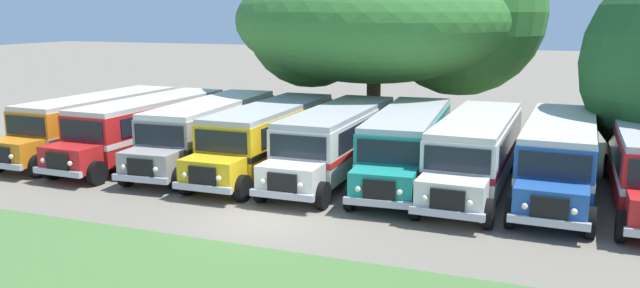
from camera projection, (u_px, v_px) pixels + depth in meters
The scene contains 10 objects.
ground_plane at pixel (264, 219), 21.07m from camera, with size 220.00×220.00×0.00m, color slate.
parked_bus_slot_0 at pixel (97, 121), 31.04m from camera, with size 2.94×10.87×2.82m.
parked_bus_slot_1 at pixel (148, 125), 29.87m from camera, with size 2.91×10.87×2.82m.
parked_bus_slot_2 at pixel (210, 128), 29.04m from camera, with size 3.26×10.92×2.82m.
parked_bus_slot_3 at pixel (269, 134), 27.72m from camera, with size 2.81×10.85×2.82m.
parked_bus_slot_4 at pixel (337, 138), 26.79m from camera, with size 2.74×10.85×2.82m.
parked_bus_slot_5 at pixel (407, 142), 26.02m from camera, with size 3.36×10.94×2.82m.
parked_bus_slot_6 at pixel (476, 148), 24.73m from camera, with size 2.85×10.86×2.82m.
parked_bus_slot_7 at pixel (559, 153), 23.88m from camera, with size 2.95×10.87×2.82m.
broad_shade_tree at pixel (392, 16), 35.52m from camera, with size 16.65×17.34×11.76m.
Camera 1 is at (9.04, -18.07, 6.78)m, focal length 35.13 mm.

